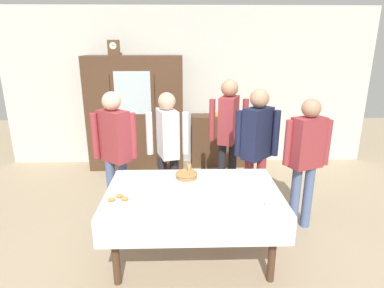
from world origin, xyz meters
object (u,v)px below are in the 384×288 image
Objects in this scene: person_near_right_end at (168,143)px; person_by_cabinet at (115,146)px; tea_cup_near_left at (222,190)px; spoon_back_edge at (209,184)px; wall_cabinet at (136,114)px; tea_cup_near_right at (270,204)px; tea_cup_far_left at (185,192)px; dining_table at (193,201)px; book_stack at (218,114)px; spoon_far_left at (222,181)px; person_beside_shelf at (257,143)px; tea_cup_back_edge at (156,199)px; person_behind_table_right at (228,128)px; person_behind_table_left at (306,153)px; bookshelf_low at (218,140)px; pastry_plate at (118,200)px; spoon_mid_left at (244,184)px; mantel_clock at (114,48)px; tea_cup_front_edge at (149,190)px; bread_basket at (187,175)px.

person_by_cabinet is at bearing -162.38° from person_near_right_end.
tea_cup_near_left is 0.23m from spoon_back_edge.
wall_cabinet is 3.31m from tea_cup_near_right.
tea_cup_far_left is at bearing -135.55° from spoon_back_edge.
dining_table is 0.75m from tea_cup_near_right.
book_stack reaches higher than tea_cup_far_left.
spoon_back_edge is at bearing 44.45° from tea_cup_far_left.
person_beside_shelf reaches higher than spoon_far_left.
tea_cup_near_left is at bearing -65.66° from wall_cabinet.
spoon_back_edge is at bearing 35.00° from tea_cup_back_edge.
person_by_cabinet reaches higher than spoon_far_left.
person_behind_table_left is (0.78, -0.78, -0.08)m from person_behind_table_right.
person_by_cabinet reaches higher than book_stack.
bookshelf_low is at bearing 85.10° from spoon_far_left.
tea_cup_near_right is at bearing -6.07° from pastry_plate.
dining_table is at bearing -162.69° from spoon_mid_left.
tea_cup_near_right is at bearing -57.45° from mantel_clock.
spoon_back_edge is (0.59, 0.17, -0.02)m from tea_cup_front_edge.
person_beside_shelf reaches higher than person_by_cabinet.
tea_cup_front_edge is at bearing -79.66° from wall_cabinet.
bookshelf_low is at bearing 90.12° from spoon_mid_left.
person_beside_shelf is at bearing 84.29° from tea_cup_near_right.
spoon_back_edge is at bearing -60.17° from person_near_right_end.
person_behind_table_right is at bearing -90.27° from book_stack.
spoon_mid_left is (0.58, -0.18, -0.03)m from bread_basket.
person_behind_table_left is at bearing 17.51° from spoon_far_left.
book_stack is 2.77m from tea_cup_far_left.
wall_cabinet is 7.99× the size of mantel_clock.
bookshelf_low is at bearing 77.60° from tea_cup_far_left.
tea_cup_near_right and tea_cup_back_edge have the same top height.
wall_cabinet is 2.06× the size of bookshelf_low.
tea_cup_near_left reaches higher than pastry_plate.
tea_cup_near_right is at bearing -125.50° from person_behind_table_left.
tea_cup_back_edge is 0.34m from pastry_plate.
tea_cup_front_edge is at bearing -58.63° from person_by_cabinet.
mantel_clock is 2.02× the size of spoon_back_edge.
wall_cabinet is 2.47m from person_beside_shelf.
tea_cup_back_edge is at bearing -145.00° from spoon_back_edge.
bookshelf_low is at bearing 78.90° from dining_table.
pastry_plate is 1.76m from person_beside_shelf.
spoon_back_edge is 0.89m from person_beside_shelf.
pastry_plate is at bearing -157.60° from spoon_back_edge.
dining_table is at bearing 0.25° from tea_cup_front_edge.
spoon_far_left is at bearing 38.72° from tea_cup_far_left.
person_near_right_end is 1.63m from person_behind_table_left.
person_beside_shelf is (0.11, 1.09, 0.22)m from tea_cup_near_right.
bread_basket is at bearing -104.13° from bookshelf_low.
tea_cup_near_left is 0.31m from spoon_mid_left.
book_stack is at bearing 81.83° from spoon_back_edge.
tea_cup_near_right reaches higher than pastry_plate.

